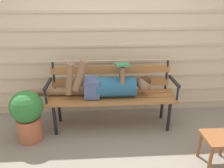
% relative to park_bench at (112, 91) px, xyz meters
% --- Properties ---
extents(ground_plane, '(12.00, 12.00, 0.00)m').
position_rel_park_bench_xyz_m(ground_plane, '(0.00, -0.21, -0.52)').
color(ground_plane, gray).
extents(house_siding, '(4.85, 0.08, 2.15)m').
position_rel_park_bench_xyz_m(house_siding, '(0.00, 0.42, 0.56)').
color(house_siding, beige).
rests_on(house_siding, ground).
extents(park_bench, '(1.76, 0.45, 0.91)m').
position_rel_park_bench_xyz_m(park_bench, '(0.00, 0.00, 0.00)').
color(park_bench, '#9E6638').
rests_on(park_bench, ground).
extents(reclining_person, '(1.68, 0.27, 0.55)m').
position_rel_park_bench_xyz_m(reclining_person, '(-0.07, -0.07, 0.12)').
color(reclining_person, '#23567A').
extents(footstool, '(0.34, 0.32, 0.36)m').
position_rel_park_bench_xyz_m(footstool, '(1.11, -0.90, -0.24)').
color(footstool, brown).
rests_on(footstool, ground).
extents(potted_plant, '(0.41, 0.41, 0.69)m').
position_rel_park_bench_xyz_m(potted_plant, '(-1.08, -0.32, -0.13)').
color(potted_plant, '#AD5B3D').
rests_on(potted_plant, ground).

